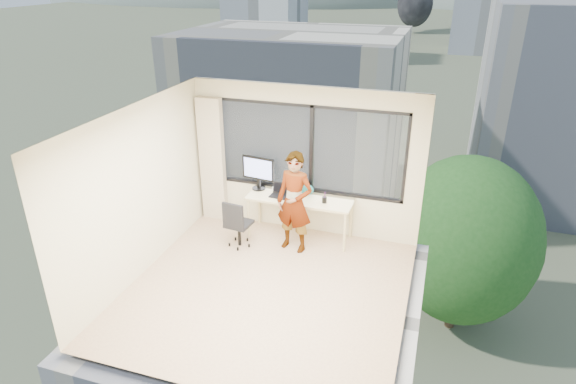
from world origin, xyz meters
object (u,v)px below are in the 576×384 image
at_px(game_console, 282,188).
at_px(chair, 239,222).
at_px(person, 295,202).
at_px(monitor, 258,173).
at_px(handbag, 306,189).
at_px(laptop, 279,191).
at_px(desk, 300,217).

bearing_deg(game_console, chair, -110.57).
distance_m(chair, person, 1.02).
height_order(monitor, handbag, monitor).
height_order(monitor, laptop, monitor).
relative_size(chair, handbag, 3.36).
xyz_separation_m(chair, person, (0.91, 0.20, 0.42)).
xyz_separation_m(game_console, handbag, (0.46, -0.06, 0.07)).
bearing_deg(chair, person, 18.34).
bearing_deg(desk, handbag, 68.09).
distance_m(monitor, laptop, 0.52).
bearing_deg(chair, monitor, 89.57).
height_order(person, game_console, person).
relative_size(game_console, laptop, 0.85).
relative_size(monitor, laptop, 1.88).
bearing_deg(game_console, handbag, 2.35).
relative_size(person, laptop, 5.29).
xyz_separation_m(monitor, laptop, (0.44, -0.19, -0.20)).
bearing_deg(handbag, chair, -122.88).
relative_size(game_console, handbag, 1.06).
bearing_deg(person, desk, 104.62).
distance_m(game_console, laptop, 0.29).
bearing_deg(laptop, game_console, 102.42).
distance_m(chair, game_console, 1.02).
xyz_separation_m(desk, handbag, (0.07, 0.16, 0.48)).
relative_size(desk, person, 1.05).
height_order(person, handbag, person).
bearing_deg(chair, game_console, 65.55).
bearing_deg(monitor, person, -25.63).
bearing_deg(chair, handbag, 44.93).
bearing_deg(game_console, person, -45.89).
bearing_deg(monitor, game_console, 19.95).
bearing_deg(person, chair, -157.32).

